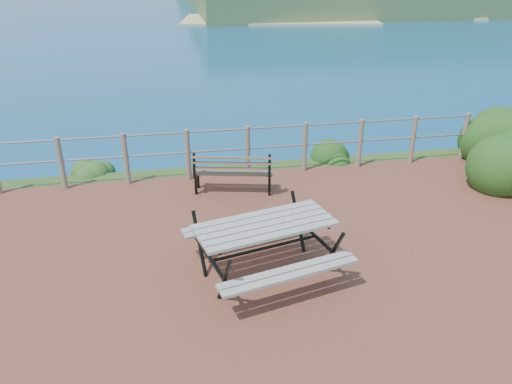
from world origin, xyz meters
The scene contains 7 objects.
ground centered at (0.00, 0.00, 0.00)m, with size 10.00×7.00×0.12m, color brown.
safety_railing centered at (0.00, 3.35, 0.57)m, with size 9.40×0.10×1.00m.
picnic_table centered at (-0.34, -0.01, 0.49)m, with size 1.95×1.55×0.77m.
park_bench centered at (-0.39, 2.64, 0.54)m, with size 1.48×0.67×0.81m.
shrub_right_edge centered at (5.26, 3.30, 0.00)m, with size 1.25×1.25×1.78m, color #254916.
shrub_lip_west centered at (-3.03, 4.11, 0.00)m, with size 0.79×0.79×0.53m, color #27491B.
shrub_lip_east centered at (1.99, 3.94, 0.00)m, with size 0.84×0.84×0.62m, color #254916.
Camera 1 is at (-1.51, -5.58, 3.98)m, focal length 35.00 mm.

